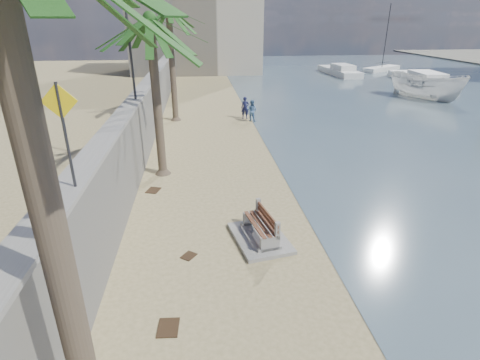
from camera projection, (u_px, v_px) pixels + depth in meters
ground_plane at (291, 333)px, 9.33m from camera, size 140.00×140.00×0.00m
seawall at (154, 103)px, 26.37m from camera, size 0.45×70.00×3.50m
wall_cap at (151, 77)px, 25.65m from camera, size 0.80×70.00×0.12m
end_building at (195, 21)px, 53.82m from camera, size 18.00×12.00×14.00m
bench_far at (260, 228)px, 13.12m from camera, size 2.16×2.79×1.05m
palm_mid at (150, 20)px, 16.15m from camera, size 5.00×5.00×8.16m
palm_back at (168, 11)px, 25.98m from camera, size 5.00×5.00×8.73m
pedestrian_sign at (63, 122)px, 8.15m from camera, size 0.78×0.07×2.40m
streetlight at (128, 33)px, 17.14m from camera, size 0.28×0.28×5.12m
person_a at (245, 106)px, 29.14m from camera, size 0.76×0.56×1.94m
person_b at (252, 109)px, 28.44m from camera, size 1.09×1.02×1.80m
boat_cruiser at (426, 85)px, 36.38m from camera, size 4.00×4.03×3.42m
yacht_near at (420, 80)px, 45.86m from camera, size 4.60×12.52×1.50m
yacht_far at (339, 72)px, 52.89m from camera, size 3.27×9.85×1.50m
sailboat_west at (382, 69)px, 56.67m from camera, size 7.21×5.68×9.41m
debris_b at (168, 328)px, 9.49m from camera, size 0.57×0.69×0.03m
debris_c at (153, 190)px, 17.10m from camera, size 0.72×0.80×0.03m
debris_d at (189, 256)px, 12.36m from camera, size 0.59×0.61×0.03m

